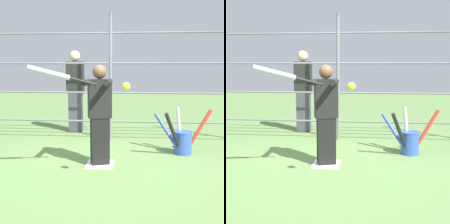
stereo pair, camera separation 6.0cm
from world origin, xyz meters
TOP-DOWN VIEW (x-y plane):
  - ground_plane at (0.00, 0.00)m, footprint 24.00×24.00m
  - home_plate at (0.00, 0.00)m, footprint 0.40×0.40m
  - fence_backstop at (0.00, -1.60)m, footprint 5.58×0.06m
  - batter at (0.00, 0.01)m, footprint 0.37×0.58m
  - baseball_bat_swinging at (0.49, 0.60)m, footprint 0.84×0.38m
  - softball_in_flight at (-0.42, 0.87)m, footprint 0.10×0.10m
  - bat_bucket at (-1.29, -0.71)m, footprint 0.95×0.72m
  - bystander_behind_fence at (0.84, -2.26)m, footprint 0.37×0.23m

SIDE VIEW (x-z plane):
  - ground_plane at x=0.00m, z-range 0.00..0.00m
  - home_plate at x=0.00m, z-range 0.00..0.02m
  - bat_bucket at x=-1.29m, z-range -0.15..0.62m
  - batter at x=0.00m, z-range 0.06..1.54m
  - bystander_behind_fence at x=0.84m, z-range 0.04..1.81m
  - fence_backstop at x=0.00m, z-range 0.00..2.44m
  - softball_in_flight at x=-0.42m, z-range 1.18..1.28m
  - baseball_bat_swinging at x=0.49m, z-range 1.22..1.50m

